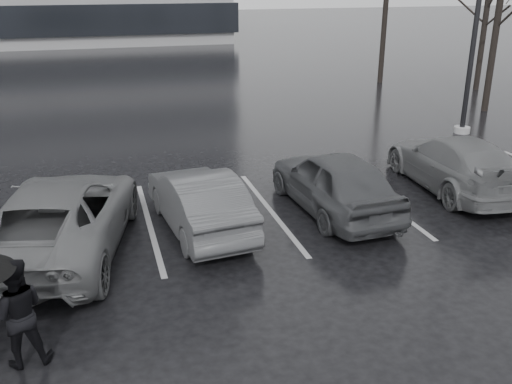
{
  "coord_description": "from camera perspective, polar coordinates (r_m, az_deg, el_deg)",
  "views": [
    {
      "loc": [
        -3.13,
        -9.16,
        5.16
      ],
      "look_at": [
        -0.19,
        1.0,
        1.1
      ],
      "focal_mm": 40.0,
      "sensor_mm": 36.0,
      "label": 1
    }
  ],
  "objects": [
    {
      "name": "tree_ne",
      "position": [
        29.15,
        22.04,
        16.28
      ],
      "size": [
        0.26,
        0.26,
        7.0
      ],
      "primitive_type": "cylinder",
      "color": "black",
      "rests_on": "ground"
    },
    {
      "name": "car_west_a",
      "position": [
        12.19,
        -5.73,
        -0.82
      ],
      "size": [
        1.8,
        4.08,
        1.3
      ],
      "primitive_type": "imported",
      "rotation": [
        0.0,
        0.0,
        3.25
      ],
      "color": "#333235",
      "rests_on": "ground"
    },
    {
      "name": "pedestrian_right",
      "position": [
        8.64,
        -22.8,
        -11.09
      ],
      "size": [
        0.83,
        0.68,
        1.62
      ],
      "primitive_type": "imported",
      "rotation": [
        0.0,
        0.0,
        3.22
      ],
      "color": "black",
      "rests_on": "ground"
    },
    {
      "name": "tree_east",
      "position": [
        24.44,
        23.16,
        16.68
      ],
      "size": [
        0.26,
        0.26,
        8.0
      ],
      "primitive_type": "cylinder",
      "color": "black",
      "rests_on": "ground"
    },
    {
      "name": "stall_stripes",
      "position": [
        12.96,
        -4.45,
        -2.52
      ],
      "size": [
        19.72,
        5.0,
        0.0
      ],
      "color": "#9E9EA0",
      "rests_on": "ground"
    },
    {
      "name": "ground",
      "position": [
        10.97,
        2.41,
        -7.08
      ],
      "size": [
        160.0,
        160.0,
        0.0
      ],
      "primitive_type": "plane",
      "color": "black",
      "rests_on": "ground"
    },
    {
      "name": "car_west_b",
      "position": [
        11.78,
        -19.01,
        -2.29
      ],
      "size": [
        3.57,
        5.68,
        1.46
      ],
      "primitive_type": "imported",
      "rotation": [
        0.0,
        0.0,
        2.91
      ],
      "color": "#4A4A4C",
      "rests_on": "ground"
    },
    {
      "name": "car_east",
      "position": [
        15.3,
        19.25,
        2.78
      ],
      "size": [
        2.23,
        4.83,
        1.37
      ],
      "primitive_type": "imported",
      "rotation": [
        0.0,
        0.0,
        3.07
      ],
      "color": "#4A4A4C",
      "rests_on": "ground"
    },
    {
      "name": "car_main",
      "position": [
        13.14,
        7.84,
        1.06
      ],
      "size": [
        1.97,
        4.34,
        1.44
      ],
      "primitive_type": "imported",
      "rotation": [
        0.0,
        0.0,
        3.2
      ],
      "color": "black",
      "rests_on": "ground"
    }
  ]
}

